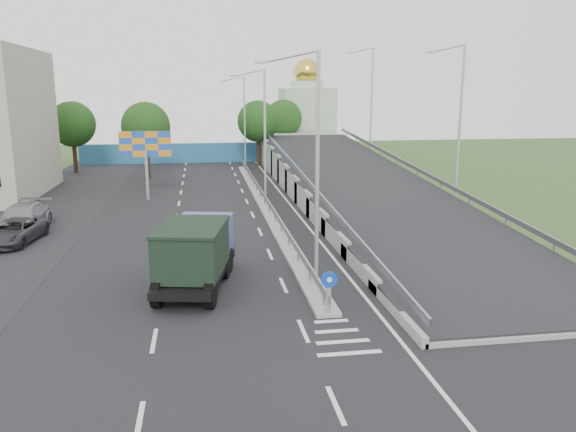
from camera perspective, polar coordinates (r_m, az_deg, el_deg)
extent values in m
plane|color=#2D4C1E|center=(20.16, 5.53, -12.55)|extent=(160.00, 160.00, 0.00)
cube|color=black|center=(38.66, -6.14, -0.31)|extent=(26.00, 90.00, 0.04)
cube|color=black|center=(40.25, -24.96, -0.91)|extent=(8.00, 90.00, 0.05)
cube|color=gray|center=(42.77, -2.39, 1.13)|extent=(1.00, 44.00, 0.20)
cube|color=gray|center=(45.41, 13.24, 4.35)|extent=(0.10, 50.00, 0.32)
cube|color=gray|center=(42.78, 1.32, 4.19)|extent=(0.10, 50.00, 0.32)
cube|color=gray|center=(42.65, -2.40, 1.98)|extent=(0.08, 44.00, 0.32)
cylinder|color=gray|center=(42.69, -2.40, 1.65)|extent=(0.09, 0.09, 0.60)
cylinder|color=black|center=(21.82, 4.14, -8.25)|extent=(0.20, 0.20, 1.20)
cylinder|color=#0C3FBF|center=(21.49, 4.22, -6.45)|extent=(0.64, 0.05, 0.64)
cylinder|color=white|center=(21.47, 4.23, -6.48)|extent=(0.20, 0.03, 0.20)
cylinder|color=#B2B5B7|center=(24.41, 3.00, 4.67)|extent=(0.18, 0.18, 10.00)
cylinder|color=#B2B5B7|center=(24.01, 0.21, 15.91)|extent=(2.57, 0.12, 0.66)
cube|color=#B2B5B7|center=(23.84, -2.74, 15.32)|extent=(0.50, 0.18, 0.12)
cylinder|color=#B2B5B7|center=(44.08, -2.36, 8.16)|extent=(0.18, 0.18, 10.00)
cylinder|color=#B2B5B7|center=(43.86, -4.02, 14.33)|extent=(2.57, 0.12, 0.66)
cube|color=#B2B5B7|center=(43.77, -5.63, 13.98)|extent=(0.50, 0.18, 0.12)
cylinder|color=#B2B5B7|center=(63.95, -4.42, 9.47)|extent=(0.18, 0.18, 10.00)
cylinder|color=#B2B5B7|center=(63.80, -5.60, 13.71)|extent=(2.57, 0.12, 0.66)
cube|color=#B2B5B7|center=(63.74, -6.70, 13.46)|extent=(0.50, 0.18, 0.12)
cube|color=teal|center=(70.06, -8.28, 6.36)|extent=(30.00, 0.50, 2.40)
cube|color=#B2CCAD|center=(79.15, 1.89, 9.57)|extent=(7.00, 7.00, 9.00)
cylinder|color=#B2CCAD|center=(79.05, 1.92, 13.19)|extent=(4.40, 4.40, 1.00)
sphere|color=gold|center=(79.09, 1.93, 14.42)|extent=(3.60, 3.60, 3.60)
cone|color=gold|center=(79.18, 1.94, 15.87)|extent=(0.30, 0.30, 1.20)
cylinder|color=#B2B5B7|center=(46.34, -14.14, 4.02)|extent=(0.24, 0.24, 4.00)
cube|color=orange|center=(46.06, -14.30, 7.10)|extent=(4.00, 0.20, 2.00)
cylinder|color=black|center=(58.29, -14.09, 5.69)|extent=(0.44, 0.44, 4.00)
sphere|color=#10370F|center=(58.02, -14.26, 8.83)|extent=(4.80, 4.80, 4.80)
cylinder|color=black|center=(66.33, -3.03, 6.83)|extent=(0.44, 0.44, 4.00)
sphere|color=#10370F|center=(66.09, -3.07, 9.59)|extent=(4.80, 4.80, 4.80)
cylinder|color=black|center=(64.41, -20.84, 5.87)|extent=(0.44, 0.44, 4.00)
sphere|color=#10370F|center=(64.16, -21.06, 8.70)|extent=(4.80, 4.80, 4.80)
cylinder|color=black|center=(73.74, -0.48, 7.41)|extent=(0.44, 0.44, 4.00)
sphere|color=#10370F|center=(73.53, -0.48, 9.90)|extent=(4.80, 4.80, 4.80)
cylinder|color=black|center=(27.67, -10.54, -4.38)|extent=(0.60, 1.23, 1.18)
cylinder|color=black|center=(27.27, -6.14, -4.49)|extent=(0.60, 1.23, 1.18)
cylinder|color=black|center=(26.77, -10.99, -4.97)|extent=(0.60, 1.23, 1.18)
cylinder|color=black|center=(26.36, -6.45, -5.09)|extent=(0.60, 1.23, 1.18)
cylinder|color=black|center=(23.35, -13.12, -7.70)|extent=(0.60, 1.23, 1.18)
cylinder|color=black|center=(22.88, -7.90, -7.91)|extent=(0.60, 1.23, 1.18)
cube|color=black|center=(25.30, -9.31, -5.56)|extent=(3.71, 6.98, 0.32)
cube|color=navy|center=(27.37, -8.33, -1.81)|extent=(2.75, 2.16, 1.82)
cube|color=black|center=(28.05, -8.05, -0.44)|extent=(2.00, 0.46, 0.75)
cube|color=black|center=(28.53, -7.92, -3.55)|extent=(2.44, 0.64, 0.53)
cube|color=black|center=(24.36, -9.71, -3.39)|extent=(3.31, 4.49, 1.92)
cube|color=black|center=(24.11, -9.80, -1.07)|extent=(3.44, 4.61, 0.13)
imported|color=#2E2F33|center=(35.76, -26.04, -1.44)|extent=(2.95, 5.24, 1.38)
imported|color=gray|center=(38.54, -25.39, -0.22)|extent=(2.60, 5.92, 1.69)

